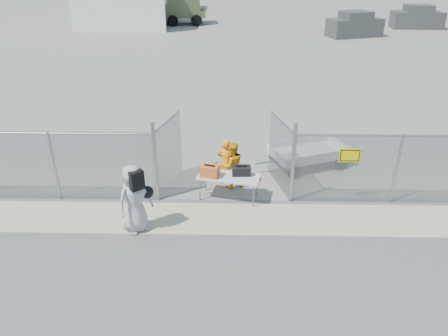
{
  "coord_description": "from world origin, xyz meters",
  "views": [
    {
      "loc": [
        0.24,
        -9.36,
        6.86
      ],
      "look_at": [
        0.0,
        2.0,
        1.1
      ],
      "focal_mm": 35.0,
      "sensor_mm": 36.0,
      "label": 1
    }
  ],
  "objects_px": {
    "visitor": "(135,199)",
    "security_worker_right": "(232,165)",
    "utility_trailer": "(308,155)",
    "security_worker_left": "(226,162)",
    "folding_table": "(228,187)"
  },
  "relations": [
    {
      "from": "security_worker_left",
      "to": "security_worker_right",
      "type": "bearing_deg",
      "value": 157.01
    },
    {
      "from": "utility_trailer",
      "to": "security_worker_left",
      "type": "bearing_deg",
      "value": -174.96
    },
    {
      "from": "security_worker_left",
      "to": "visitor",
      "type": "distance_m",
      "value": 3.51
    },
    {
      "from": "folding_table",
      "to": "visitor",
      "type": "bearing_deg",
      "value": -133.56
    },
    {
      "from": "folding_table",
      "to": "security_worker_right",
      "type": "height_order",
      "value": "security_worker_right"
    },
    {
      "from": "security_worker_right",
      "to": "visitor",
      "type": "height_order",
      "value": "visitor"
    },
    {
      "from": "security_worker_left",
      "to": "utility_trailer",
      "type": "height_order",
      "value": "security_worker_left"
    },
    {
      "from": "security_worker_left",
      "to": "security_worker_right",
      "type": "xyz_separation_m",
      "value": [
        0.21,
        -0.17,
        -0.02
      ]
    },
    {
      "from": "visitor",
      "to": "utility_trailer",
      "type": "distance_m",
      "value": 6.59
    },
    {
      "from": "utility_trailer",
      "to": "security_worker_right",
      "type": "bearing_deg",
      "value": -170.37
    },
    {
      "from": "visitor",
      "to": "utility_trailer",
      "type": "bearing_deg",
      "value": -2.88
    },
    {
      "from": "security_worker_right",
      "to": "utility_trailer",
      "type": "bearing_deg",
      "value": -167.92
    },
    {
      "from": "visitor",
      "to": "utility_trailer",
      "type": "xyz_separation_m",
      "value": [
        5.19,
        4.01,
        -0.57
      ]
    },
    {
      "from": "utility_trailer",
      "to": "folding_table",
      "type": "bearing_deg",
      "value": -161.09
    },
    {
      "from": "visitor",
      "to": "security_worker_right",
      "type": "bearing_deg",
      "value": 2.87
    }
  ]
}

